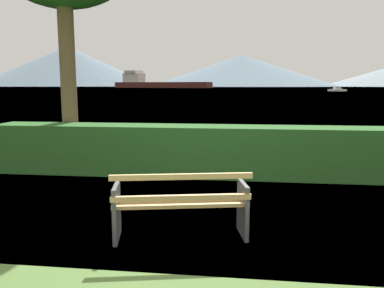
% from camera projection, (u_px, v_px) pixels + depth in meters
% --- Properties ---
extents(ground_plane, '(1400.00, 1400.00, 0.00)m').
position_uv_depth(ground_plane, '(181.00, 236.00, 4.87)').
color(ground_plane, '#4C6B33').
extents(water_surface, '(620.00, 620.00, 0.00)m').
position_uv_depth(water_surface, '(241.00, 88.00, 307.96)').
color(water_surface, '#6B8EA3').
rests_on(water_surface, ground_plane).
extents(park_bench, '(1.72, 0.89, 0.87)m').
position_uv_depth(park_bench, '(181.00, 205.00, 4.74)').
color(park_bench, tan).
rests_on(park_bench, ground_plane).
extents(hedge_row, '(9.04, 0.88, 1.03)m').
position_uv_depth(hedge_row, '(206.00, 151.00, 8.10)').
color(hedge_row, '#285B23').
rests_on(hedge_row, ground_plane).
extents(cargo_ship_large, '(72.31, 32.43, 12.26)m').
position_uv_depth(cargo_ship_large, '(155.00, 83.00, 276.19)').
color(cargo_ship_large, '#471E19').
rests_on(cargo_ship_large, water_surface).
extents(tender_far, '(5.83, 3.85, 1.26)m').
position_uv_depth(tender_far, '(337.00, 90.00, 119.78)').
color(tender_far, silver).
rests_on(tender_far, water_surface).
extents(distant_hills, '(878.61, 346.39, 63.28)m').
position_uv_depth(distant_hills, '(261.00, 68.00, 567.98)').
color(distant_hills, slate).
rests_on(distant_hills, ground_plane).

